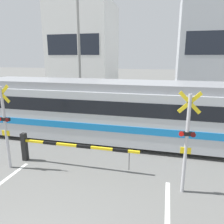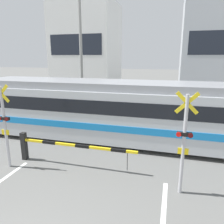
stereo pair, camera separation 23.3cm
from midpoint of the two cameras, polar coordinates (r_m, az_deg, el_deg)
name	(u,v)px [view 2 (the right image)]	position (r m, az deg, el deg)	size (l,w,h in m)	color
rail_track_near	(110,144)	(11.05, 0.14, -8.28)	(50.00, 0.10, 0.08)	gray
rail_track_far	(117,134)	(12.34, 1.92, -5.83)	(50.00, 0.10, 0.08)	gray
commuter_train	(142,111)	(10.96, 8.41, 0.25)	(17.49, 2.95, 3.08)	#B7BCC1
crossing_barrier_near	(53,146)	(9.23, -14.44, -8.60)	(4.94, 0.20, 1.20)	black
crossing_barrier_far	(152,115)	(13.86, 10.80, -0.74)	(4.94, 0.20, 1.20)	black
crossing_signal_left	(5,123)	(9.23, -25.61, -2.57)	(0.68, 0.15, 3.30)	#B2B2B7
crossing_signal_right	(184,140)	(7.06, 19.20, -6.83)	(0.68, 0.15, 3.30)	#B2B2B7
pedestrian	(123,98)	(17.78, 3.33, 3.55)	(0.38, 0.23, 1.73)	#33384C
building_left_of_street	(87,51)	(25.56, -6.24, 15.63)	(6.51, 6.12, 9.92)	white
building_right_of_street	(214,50)	(24.07, 25.31, 14.46)	(6.07, 6.12, 9.88)	#B2B7BC
utility_pole_streetside	(81,55)	(17.24, -7.68, 14.62)	(0.22, 0.22, 8.87)	gray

